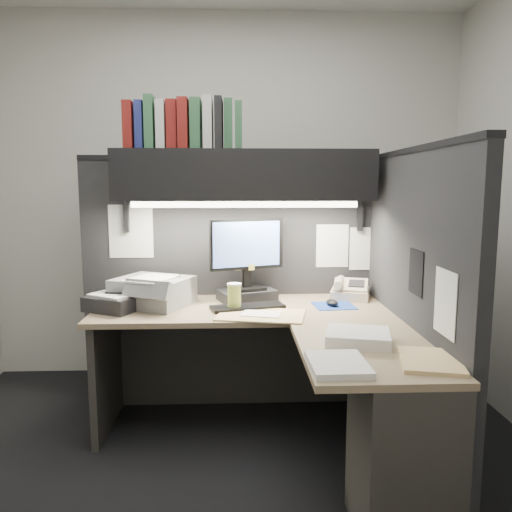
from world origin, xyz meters
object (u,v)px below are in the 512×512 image
(keyboard, at_px, (248,307))
(coffee_cup, at_px, (234,297))
(monitor, at_px, (247,268))
(desk, at_px, (309,391))
(notebook_stack, at_px, (114,303))
(telephone, at_px, (350,291))
(printer, at_px, (153,292))
(overhead_shelf, at_px, (244,176))

(keyboard, height_order, coffee_cup, coffee_cup)
(monitor, bearing_deg, desk, -88.78)
(notebook_stack, bearing_deg, telephone, 9.98)
(desk, height_order, printer, printer)
(overhead_shelf, xyz_separation_m, printer, (-0.55, -0.12, -0.69))
(overhead_shelf, distance_m, printer, 0.89)
(keyboard, relative_size, notebook_stack, 1.50)
(overhead_shelf, relative_size, coffee_cup, 10.72)
(notebook_stack, bearing_deg, keyboard, -0.24)
(notebook_stack, bearing_deg, desk, -26.18)
(desk, relative_size, notebook_stack, 6.00)
(telephone, bearing_deg, coffee_cup, -142.66)
(monitor, xyz_separation_m, coffee_cup, (-0.08, -0.24, -0.13))
(overhead_shelf, distance_m, keyboard, 0.80)
(printer, bearing_deg, overhead_shelf, 36.78)
(overhead_shelf, height_order, keyboard, overhead_shelf)
(overhead_shelf, xyz_separation_m, monitor, (0.01, -0.02, -0.57))
(desk, bearing_deg, keyboard, 119.25)
(desk, relative_size, monitor, 3.33)
(notebook_stack, bearing_deg, printer, 28.97)
(monitor, height_order, keyboard, monitor)
(desk, distance_m, printer, 1.12)
(coffee_cup, distance_m, printer, 0.50)
(overhead_shelf, distance_m, notebook_stack, 1.07)
(overhead_shelf, relative_size, keyboard, 3.64)
(overhead_shelf, height_order, telephone, overhead_shelf)
(overhead_shelf, distance_m, monitor, 0.57)
(desk, bearing_deg, telephone, 64.34)
(keyboard, distance_m, printer, 0.58)
(desk, relative_size, telephone, 7.05)
(overhead_shelf, height_order, printer, overhead_shelf)
(telephone, relative_size, printer, 0.59)
(desk, xyz_separation_m, overhead_shelf, (-0.30, 0.75, 1.06))
(printer, bearing_deg, keyboard, 12.80)
(keyboard, xyz_separation_m, telephone, (0.66, 0.25, 0.04))
(desk, xyz_separation_m, notebook_stack, (-1.06, 0.52, 0.33))
(keyboard, bearing_deg, printer, 152.56)
(printer, distance_m, notebook_stack, 0.24)
(monitor, relative_size, printer, 1.24)
(keyboard, height_order, notebook_stack, notebook_stack)
(telephone, bearing_deg, desk, -98.81)
(overhead_shelf, xyz_separation_m, notebook_stack, (-0.75, -0.23, -0.73))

